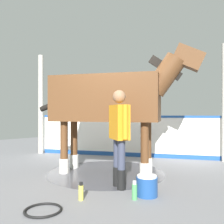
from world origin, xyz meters
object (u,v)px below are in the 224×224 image
object	(u,v)px
wash_bucket	(147,186)
bottle_spray	(135,191)
handler	(119,131)
bottle_shampoo	(81,192)
hose_coil	(43,210)
horse	(111,100)

from	to	relation	value
wash_bucket	bottle_spray	world-z (taller)	wash_bucket
handler	bottle_spray	xyz separation A→B (m)	(0.24, 0.58, -0.84)
wash_bucket	bottle_spray	distance (m)	0.26
handler	bottle_shampoo	bearing A→B (deg)	28.61
bottle_shampoo	hose_coil	size ratio (longest dim) A/B	0.54
horse	bottle_spray	xyz separation A→B (m)	(0.82, 1.43, -1.43)
wash_bucket	hose_coil	world-z (taller)	wash_bucket
horse	bottle_spray	bearing A→B (deg)	-63.14
wash_bucket	bottle_shampoo	distance (m)	1.01
handler	bottle_spray	world-z (taller)	handler
bottle_spray	hose_coil	xyz separation A→B (m)	(1.21, -0.50, -0.11)
bottle_shampoo	bottle_spray	world-z (taller)	bottle_spray
wash_bucket	bottle_spray	bearing A→B (deg)	-4.26
hose_coil	bottle_shampoo	bearing A→B (deg)	-178.95
handler	bottle_spray	bearing A→B (deg)	91.74
bottle_spray	hose_coil	world-z (taller)	bottle_spray
bottle_spray	hose_coil	size ratio (longest dim) A/B	0.56
handler	hose_coil	world-z (taller)	handler
horse	handler	world-z (taller)	horse
wash_bucket	bottle_shampoo	world-z (taller)	wash_bucket
horse	wash_bucket	world-z (taller)	horse
horse	handler	distance (m)	1.18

